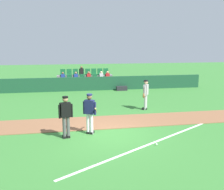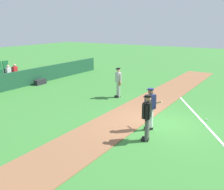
{
  "view_description": "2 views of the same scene",
  "coord_description": "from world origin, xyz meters",
  "px_view_note": "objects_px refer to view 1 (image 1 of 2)",
  "views": [
    {
      "loc": [
        -1.68,
        -10.54,
        3.82
      ],
      "look_at": [
        0.6,
        2.15,
        1.28
      ],
      "focal_mm": 41.55,
      "sensor_mm": 36.0,
      "label": 1
    },
    {
      "loc": [
        -10.11,
        -3.89,
        4.21
      ],
      "look_at": [
        -0.37,
        2.17,
        1.11
      ],
      "focal_mm": 42.16,
      "sensor_mm": 36.0,
      "label": 2
    }
  ],
  "objects_px": {
    "umpire_home_plate": "(66,115)",
    "baseball": "(157,144)",
    "equipment_bag": "(122,88)",
    "batter_navy_jersey": "(90,112)",
    "runner_grey_jersey": "(146,94)"
  },
  "relations": [
    {
      "from": "umpire_home_plate",
      "to": "runner_grey_jersey",
      "type": "bearing_deg",
      "value": 40.45
    },
    {
      "from": "runner_grey_jersey",
      "to": "baseball",
      "type": "relative_size",
      "value": 23.78
    },
    {
      "from": "baseball",
      "to": "equipment_bag",
      "type": "relative_size",
      "value": 0.08
    },
    {
      "from": "umpire_home_plate",
      "to": "equipment_bag",
      "type": "height_order",
      "value": "umpire_home_plate"
    },
    {
      "from": "batter_navy_jersey",
      "to": "equipment_bag",
      "type": "relative_size",
      "value": 1.96
    },
    {
      "from": "umpire_home_plate",
      "to": "baseball",
      "type": "distance_m",
      "value": 3.81
    },
    {
      "from": "batter_navy_jersey",
      "to": "equipment_bag",
      "type": "xyz_separation_m",
      "value": [
        3.61,
        10.16,
        -0.79
      ]
    },
    {
      "from": "runner_grey_jersey",
      "to": "baseball",
      "type": "distance_m",
      "value": 5.58
    },
    {
      "from": "batter_navy_jersey",
      "to": "runner_grey_jersey",
      "type": "distance_m",
      "value": 5.12
    },
    {
      "from": "umpire_home_plate",
      "to": "equipment_bag",
      "type": "bearing_deg",
      "value": 66.2
    },
    {
      "from": "batter_navy_jersey",
      "to": "runner_grey_jersey",
      "type": "xyz_separation_m",
      "value": [
        3.62,
        3.62,
        -0.01
      ]
    },
    {
      "from": "batter_navy_jersey",
      "to": "equipment_bag",
      "type": "distance_m",
      "value": 10.82
    },
    {
      "from": "umpire_home_plate",
      "to": "baseball",
      "type": "height_order",
      "value": "umpire_home_plate"
    },
    {
      "from": "runner_grey_jersey",
      "to": "umpire_home_plate",
      "type": "bearing_deg",
      "value": -139.55
    },
    {
      "from": "umpire_home_plate",
      "to": "equipment_bag",
      "type": "relative_size",
      "value": 1.96
    }
  ]
}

